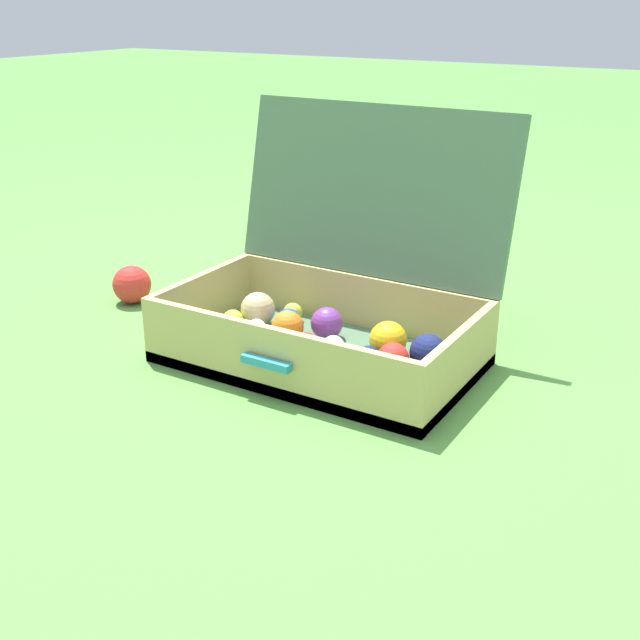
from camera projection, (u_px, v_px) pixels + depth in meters
name	position (u px, v px, depth m)	size (l,w,h in m)	color
ground_plane	(299.00, 361.00, 1.78)	(16.00, 16.00, 0.00)	#569342
open_suitcase	(337.00, 306.00, 1.77)	(0.66, 0.51, 0.52)	#4C7051
stray_ball_on_grass	(132.00, 284.00, 2.10)	(0.10, 0.10, 0.10)	red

